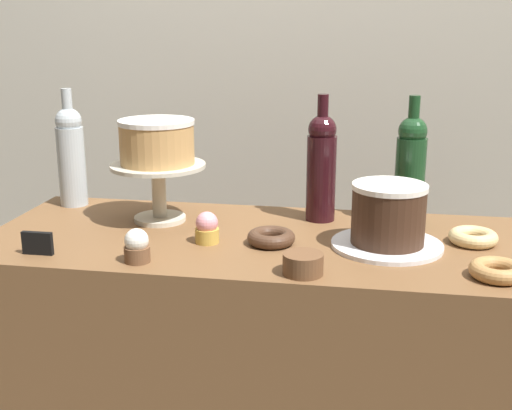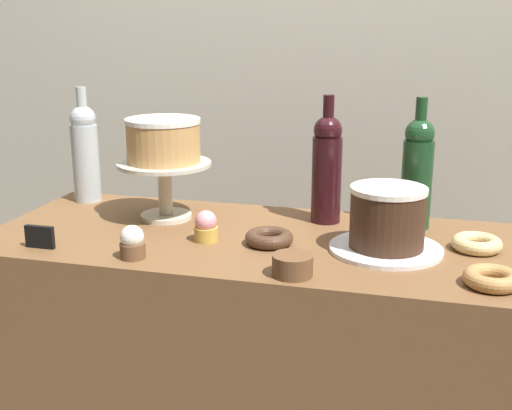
% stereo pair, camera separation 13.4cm
% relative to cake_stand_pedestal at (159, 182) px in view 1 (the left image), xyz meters
% --- Properties ---
extents(back_wall, '(6.00, 0.05, 2.60)m').
position_rel_cake_stand_pedestal_xyz_m(back_wall, '(0.27, 0.76, 0.29)').
color(back_wall, '#BCB7A8').
rests_on(back_wall, ground_plane).
extents(display_counter, '(1.30, 0.55, 0.91)m').
position_rel_cake_stand_pedestal_xyz_m(display_counter, '(0.27, -0.09, -0.56)').
color(display_counter, brown).
rests_on(display_counter, ground_plane).
extents(cake_stand_pedestal, '(0.24, 0.24, 0.15)m').
position_rel_cake_stand_pedestal_xyz_m(cake_stand_pedestal, '(0.00, 0.00, 0.00)').
color(cake_stand_pedestal, beige).
rests_on(cake_stand_pedestal, display_counter).
extents(white_layer_cake, '(0.19, 0.19, 0.11)m').
position_rel_cake_stand_pedestal_xyz_m(white_layer_cake, '(0.00, -0.00, 0.10)').
color(white_layer_cake, tan).
rests_on(white_layer_cake, cake_stand_pedestal).
extents(silver_serving_platter, '(0.25, 0.25, 0.01)m').
position_rel_cake_stand_pedestal_xyz_m(silver_serving_platter, '(0.58, -0.11, -0.10)').
color(silver_serving_platter, white).
rests_on(silver_serving_platter, display_counter).
extents(chocolate_round_cake, '(0.17, 0.17, 0.14)m').
position_rel_cake_stand_pedestal_xyz_m(chocolate_round_cake, '(0.58, -0.11, -0.02)').
color(chocolate_round_cake, '#3D2619').
rests_on(chocolate_round_cake, silver_serving_platter).
extents(wine_bottle_clear, '(0.08, 0.08, 0.33)m').
position_rel_cake_stand_pedestal_xyz_m(wine_bottle_clear, '(-0.29, 0.11, 0.04)').
color(wine_bottle_clear, '#B2BCC1').
rests_on(wine_bottle_clear, display_counter).
extents(wine_bottle_dark_red, '(0.08, 0.08, 0.33)m').
position_rel_cake_stand_pedestal_xyz_m(wine_bottle_dark_red, '(0.41, 0.08, 0.04)').
color(wine_bottle_dark_red, black).
rests_on(wine_bottle_dark_red, display_counter).
extents(wine_bottle_green, '(0.08, 0.08, 0.33)m').
position_rel_cake_stand_pedestal_xyz_m(wine_bottle_green, '(0.63, 0.09, 0.04)').
color(wine_bottle_green, '#193D1E').
rests_on(wine_bottle_green, display_counter).
extents(cupcake_strawberry, '(0.06, 0.06, 0.07)m').
position_rel_cake_stand_pedestal_xyz_m(cupcake_strawberry, '(0.16, -0.15, -0.07)').
color(cupcake_strawberry, gold).
rests_on(cupcake_strawberry, display_counter).
extents(cupcake_vanilla, '(0.06, 0.06, 0.07)m').
position_rel_cake_stand_pedestal_xyz_m(cupcake_vanilla, '(0.05, -0.30, -0.07)').
color(cupcake_vanilla, brown).
rests_on(cupcake_vanilla, display_counter).
extents(donut_chocolate, '(0.11, 0.11, 0.03)m').
position_rel_cake_stand_pedestal_xyz_m(donut_chocolate, '(0.31, -0.14, -0.09)').
color(donut_chocolate, '#472D1E').
rests_on(donut_chocolate, display_counter).
extents(donut_maple, '(0.11, 0.11, 0.03)m').
position_rel_cake_stand_pedestal_xyz_m(donut_maple, '(0.79, -0.27, -0.09)').
color(donut_maple, '#B27F47').
rests_on(donut_maple, display_counter).
extents(donut_glazed, '(0.11, 0.11, 0.03)m').
position_rel_cake_stand_pedestal_xyz_m(donut_glazed, '(0.78, -0.05, -0.09)').
color(donut_glazed, '#E0C17F').
rests_on(donut_glazed, display_counter).
extents(cookie_stack, '(0.08, 0.08, 0.04)m').
position_rel_cake_stand_pedestal_xyz_m(cookie_stack, '(0.40, -0.31, -0.08)').
color(cookie_stack, brown).
rests_on(cookie_stack, display_counter).
extents(price_sign_chalkboard, '(0.07, 0.01, 0.05)m').
position_rel_cake_stand_pedestal_xyz_m(price_sign_chalkboard, '(-0.19, -0.29, -0.08)').
color(price_sign_chalkboard, black).
rests_on(price_sign_chalkboard, display_counter).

